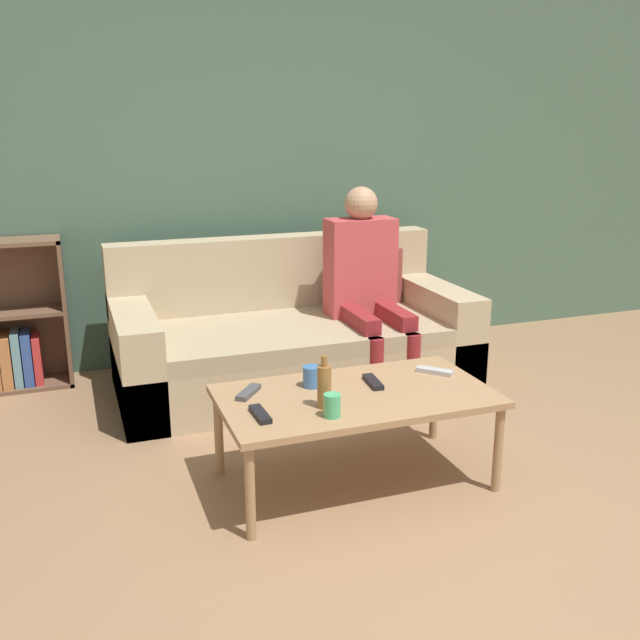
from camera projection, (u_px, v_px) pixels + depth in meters
ground_plane at (481, 555)px, 2.66m from camera, size 22.00×22.00×0.00m
wall_back at (275, 161)px, 4.69m from camera, size 12.00×0.06×2.60m
couch at (293, 340)px, 4.33m from camera, size 2.08×0.98×0.86m
coffee_table at (356, 401)px, 3.10m from camera, size 1.18×0.65×0.42m
person_adult at (365, 274)px, 4.28m from camera, size 0.41×0.66×1.18m
cup_near at (312, 377)px, 3.15m from camera, size 0.08×0.08×0.09m
cup_far at (332, 405)px, 2.83m from camera, size 0.07×0.07×0.10m
tv_remote_0 at (249, 392)px, 3.07m from camera, size 0.14×0.16×0.02m
tv_remote_1 at (373, 382)px, 3.19m from camera, size 0.06×0.17×0.02m
tv_remote_2 at (435, 371)px, 3.33m from camera, size 0.15×0.16×0.02m
tv_remote_3 at (260, 414)px, 2.84m from camera, size 0.05×0.17×0.02m
bottle at (324, 386)px, 2.91m from camera, size 0.06×0.06×0.22m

